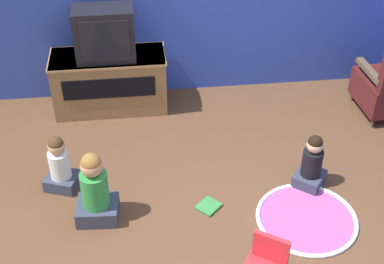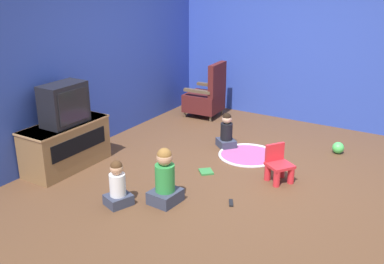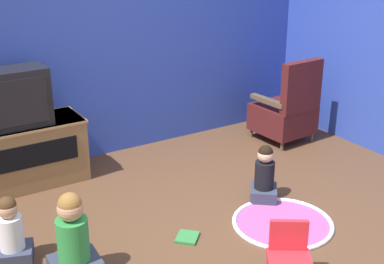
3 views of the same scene
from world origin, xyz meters
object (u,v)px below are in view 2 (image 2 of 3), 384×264
at_px(black_armchair, 207,97).
at_px(yellow_kid_chair, 279,167).
at_px(television, 64,104).
at_px(child_watching_center, 226,132).
at_px(remote_control, 231,203).
at_px(toy_ball, 338,148).
at_px(child_watching_right, 165,179).
at_px(child_watching_left, 118,186).
at_px(tv_cabinet, 66,145).
at_px(book, 206,172).

xyz_separation_m(black_armchair, yellow_kid_chair, (-1.78, -2.05, -0.17)).
distance_m(television, black_armchair, 2.94).
xyz_separation_m(black_armchair, child_watching_center, (-1.12, -0.98, -0.13)).
bearing_deg(remote_control, yellow_kid_chair, -44.68).
bearing_deg(child_watching_center, toy_ball, -117.93).
bearing_deg(black_armchair, toy_ball, 75.09).
bearing_deg(child_watching_right, child_watching_center, 9.81).
xyz_separation_m(television, child_watching_left, (-0.43, -1.19, -0.65)).
height_order(black_armchair, toy_ball, black_armchair).
distance_m(television, child_watching_left, 1.42).
bearing_deg(tv_cabinet, child_watching_left, -109.02).
height_order(yellow_kid_chair, child_watching_left, child_watching_left).
bearing_deg(remote_control, black_armchair, 5.71).
bearing_deg(child_watching_right, remote_control, -57.19).
height_order(television, black_armchair, television).
bearing_deg(book, toy_ball, -83.73).
bearing_deg(child_watching_left, book, 1.12).
distance_m(black_armchair, remote_control, 3.21).
height_order(television, child_watching_left, television).
xyz_separation_m(child_watching_right, remote_control, (0.36, -0.65, -0.28)).
bearing_deg(black_armchair, child_watching_left, 9.60).
bearing_deg(black_armchair, book, 26.42).
height_order(black_armchair, remote_control, black_armchair).
distance_m(child_watching_left, book, 1.33).
xyz_separation_m(yellow_kid_chair, toy_ball, (1.29, -0.40, -0.10)).
height_order(child_watching_left, remote_control, child_watching_left).
relative_size(television, book, 2.38).
relative_size(child_watching_center, child_watching_right, 0.80).
relative_size(television, black_armchair, 0.60).
xyz_separation_m(television, yellow_kid_chair, (1.08, -2.49, -0.69)).
height_order(tv_cabinet, black_armchair, black_armchair).
xyz_separation_m(tv_cabinet, television, (0.00, -0.04, 0.56)).
distance_m(yellow_kid_chair, child_watching_right, 1.48).
distance_m(tv_cabinet, black_armchair, 2.90).
height_order(child_watching_left, child_watching_right, child_watching_right).
xyz_separation_m(yellow_kid_chair, book, (-0.27, 0.88, -0.17)).
distance_m(television, child_watching_center, 2.34).
relative_size(yellow_kid_chair, child_watching_center, 0.87).
bearing_deg(tv_cabinet, child_watching_center, -39.94).
height_order(child_watching_right, book, child_watching_right).
xyz_separation_m(yellow_kid_chair, remote_control, (-0.83, 0.23, -0.18)).
bearing_deg(child_watching_left, toy_ball, -11.65).
xyz_separation_m(television, child_watching_right, (-0.11, -1.61, -0.59)).
distance_m(television, yellow_kid_chair, 2.80).
xyz_separation_m(tv_cabinet, book, (0.81, -1.65, -0.31)).
height_order(television, remote_control, television).
xyz_separation_m(tv_cabinet, remote_control, (0.25, -2.30, -0.31)).
height_order(child_watching_center, book, child_watching_center).
bearing_deg(toy_ball, remote_control, 163.38).
bearing_deg(book, remote_control, -175.16).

